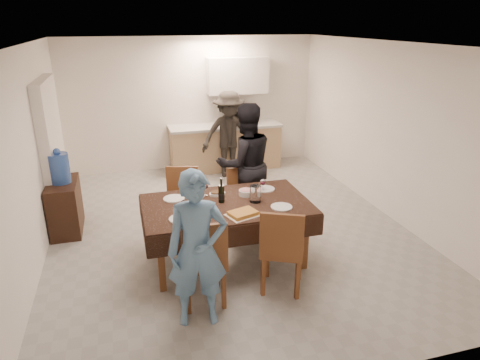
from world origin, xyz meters
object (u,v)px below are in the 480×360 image
(console, at_px, (65,207))
(person_far, at_px, (245,164))
(water_pitcher, at_px, (255,194))
(microwave, at_px, (238,116))
(water_jug, at_px, (59,168))
(person_near, at_px, (197,250))
(dining_table, at_px, (227,206))
(wine_bottle, at_px, (221,190))
(person_kitchen, at_px, (229,134))
(savoury_tart, at_px, (243,213))

(console, distance_m, person_far, 2.66)
(water_pitcher, relative_size, microwave, 0.36)
(water_jug, bearing_deg, person_near, -59.10)
(console, height_order, water_jug, water_jug)
(dining_table, height_order, wine_bottle, wine_bottle)
(person_near, bearing_deg, water_jug, 127.49)
(person_near, distance_m, person_kitchen, 4.34)
(console, xyz_separation_m, water_jug, (0.00, 0.00, 0.58))
(person_near, xyz_separation_m, person_far, (1.10, 2.10, 0.10))
(microwave, bearing_deg, water_pitcher, 77.94)
(water_jug, bearing_deg, savoury_tart, -40.26)
(console, distance_m, person_near, 2.92)
(water_pitcher, bearing_deg, dining_table, 171.87)
(wine_bottle, relative_size, person_near, 0.19)
(person_far, bearing_deg, person_near, 58.84)
(water_pitcher, height_order, microwave, microwave)
(water_jug, height_order, wine_bottle, water_jug)
(person_kitchen, bearing_deg, microwave, 56.62)
(savoury_tart, xyz_separation_m, microwave, (1.01, 3.90, 0.26))
(dining_table, xyz_separation_m, savoury_tart, (0.10, -0.38, 0.06))
(wine_bottle, distance_m, savoury_tart, 0.47)
(water_jug, height_order, person_far, person_far)
(console, height_order, person_kitchen, person_kitchen)
(dining_table, distance_m, person_far, 1.19)
(water_jug, relative_size, person_near, 0.26)
(water_jug, relative_size, water_pitcher, 2.01)
(console, xyz_separation_m, savoury_tart, (2.13, -1.80, 0.44))
(console, relative_size, person_kitchen, 0.49)
(microwave, distance_m, person_far, 2.54)
(person_near, bearing_deg, wine_bottle, 72.15)
(person_near, bearing_deg, person_far, 68.95)
(console, bearing_deg, wine_bottle, -34.75)
(console, bearing_deg, dining_table, -35.04)
(water_jug, height_order, water_pitcher, water_jug)
(dining_table, bearing_deg, savoury_tart, -75.30)
(dining_table, distance_m, wine_bottle, 0.20)
(console, bearing_deg, microwave, 33.69)
(savoury_tart, height_order, person_near, person_near)
(water_jug, bearing_deg, dining_table, -35.04)
(person_far, bearing_deg, microwave, -106.35)
(water_pitcher, distance_m, person_near, 1.35)
(water_pitcher, bearing_deg, water_jug, 148.23)
(dining_table, height_order, water_jug, water_jug)
(water_pitcher, bearing_deg, wine_bottle, 165.96)
(person_near, height_order, person_far, person_far)
(water_pitcher, xyz_separation_m, microwave, (0.76, 3.57, 0.18))
(person_kitchen, bearing_deg, wine_bottle, -106.01)
(water_jug, height_order, person_near, person_near)
(water_jug, bearing_deg, console, 0.00)
(dining_table, distance_m, person_near, 1.19)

